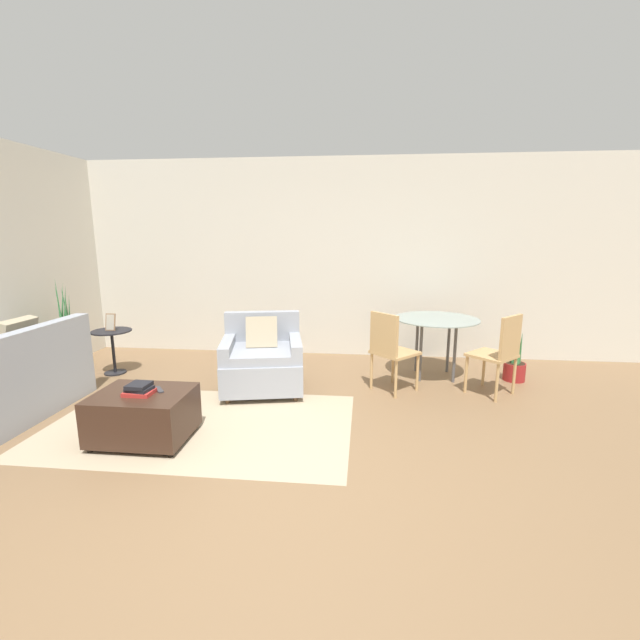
{
  "coord_description": "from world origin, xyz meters",
  "views": [
    {
      "loc": [
        0.58,
        -2.61,
        1.74
      ],
      "look_at": [
        0.08,
        2.19,
        0.75
      ],
      "focal_mm": 24.0,
      "sensor_mm": 36.0,
      "label": 1
    }
  ],
  "objects_px": {
    "potted_plant": "(69,352)",
    "dining_chair_near_right": "(500,350)",
    "tv_remote_primary": "(159,389)",
    "armchair": "(262,360)",
    "side_table": "(113,343)",
    "book_stack": "(139,389)",
    "ottoman": "(144,414)",
    "dining_table": "(436,326)",
    "potted_plant_small": "(515,365)",
    "picture_frame": "(110,322)",
    "dining_chair_near_left": "(390,347)"
  },
  "relations": [
    {
      "from": "dining_table",
      "to": "side_table",
      "type": "bearing_deg",
      "value": -175.6
    },
    {
      "from": "ottoman",
      "to": "dining_table",
      "type": "relative_size",
      "value": 0.77
    },
    {
      "from": "dining_table",
      "to": "armchair",
      "type": "bearing_deg",
      "value": -161.89
    },
    {
      "from": "ottoman",
      "to": "dining_chair_near_left",
      "type": "bearing_deg",
      "value": 32.59
    },
    {
      "from": "potted_plant",
      "to": "dining_chair_near_right",
      "type": "bearing_deg",
      "value": -2.08
    },
    {
      "from": "armchair",
      "to": "dining_table",
      "type": "xyz_separation_m",
      "value": [
        1.99,
        0.65,
        0.3
      ]
    },
    {
      "from": "book_stack",
      "to": "dining_chair_near_right",
      "type": "height_order",
      "value": "dining_chair_near_right"
    },
    {
      "from": "dining_table",
      "to": "dining_chair_near_right",
      "type": "relative_size",
      "value": 1.12
    },
    {
      "from": "armchair",
      "to": "dining_chair_near_right",
      "type": "xyz_separation_m",
      "value": [
        2.57,
        0.07,
        0.18
      ]
    },
    {
      "from": "armchair",
      "to": "dining_table",
      "type": "distance_m",
      "value": 2.12
    },
    {
      "from": "dining_chair_near_left",
      "to": "tv_remote_primary",
      "type": "bearing_deg",
      "value": -147.44
    },
    {
      "from": "armchair",
      "to": "potted_plant",
      "type": "xyz_separation_m",
      "value": [
        -2.51,
        0.26,
        -0.05
      ]
    },
    {
      "from": "side_table",
      "to": "tv_remote_primary",
      "type": "bearing_deg",
      "value": -48.48
    },
    {
      "from": "dining_chair_near_left",
      "to": "potted_plant_small",
      "type": "xyz_separation_m",
      "value": [
        1.52,
        0.54,
        -0.33
      ]
    },
    {
      "from": "armchair",
      "to": "potted_plant_small",
      "type": "relative_size",
      "value": 1.53
    },
    {
      "from": "ottoman",
      "to": "side_table",
      "type": "bearing_deg",
      "value": 127.7
    },
    {
      "from": "armchair",
      "to": "picture_frame",
      "type": "distance_m",
      "value": 2.04
    },
    {
      "from": "book_stack",
      "to": "armchair",
      "type": "bearing_deg",
      "value": 61.51
    },
    {
      "from": "dining_table",
      "to": "potted_plant_small",
      "type": "distance_m",
      "value": 1.04
    },
    {
      "from": "armchair",
      "to": "side_table",
      "type": "relative_size",
      "value": 1.84
    },
    {
      "from": "book_stack",
      "to": "potted_plant_small",
      "type": "height_order",
      "value": "potted_plant_small"
    },
    {
      "from": "potted_plant_small",
      "to": "dining_table",
      "type": "bearing_deg",
      "value": 177.33
    },
    {
      "from": "ottoman",
      "to": "dining_table",
      "type": "bearing_deg",
      "value": 35.63
    },
    {
      "from": "dining_table",
      "to": "potted_plant_small",
      "type": "xyz_separation_m",
      "value": [
        0.94,
        -0.04,
        -0.45
      ]
    },
    {
      "from": "armchair",
      "to": "potted_plant_small",
      "type": "height_order",
      "value": "armchair"
    },
    {
      "from": "armchair",
      "to": "potted_plant_small",
      "type": "bearing_deg",
      "value": 11.73
    },
    {
      "from": "picture_frame",
      "to": "potted_plant_small",
      "type": "relative_size",
      "value": 0.32
    },
    {
      "from": "side_table",
      "to": "picture_frame",
      "type": "xyz_separation_m",
      "value": [
        0.0,
        0.0,
        0.26
      ]
    },
    {
      "from": "book_stack",
      "to": "side_table",
      "type": "height_order",
      "value": "side_table"
    },
    {
      "from": "armchair",
      "to": "tv_remote_primary",
      "type": "height_order",
      "value": "armchair"
    },
    {
      "from": "book_stack",
      "to": "tv_remote_primary",
      "type": "distance_m",
      "value": 0.16
    },
    {
      "from": "picture_frame",
      "to": "book_stack",
      "type": "bearing_deg",
      "value": -52.85
    },
    {
      "from": "tv_remote_primary",
      "to": "dining_chair_near_right",
      "type": "xyz_separation_m",
      "value": [
        3.18,
        1.29,
        0.09
      ]
    },
    {
      "from": "potted_plant",
      "to": "dining_chair_near_right",
      "type": "relative_size",
      "value": 1.35
    },
    {
      "from": "potted_plant",
      "to": "side_table",
      "type": "xyz_separation_m",
      "value": [
        0.53,
        0.09,
        0.11
      ]
    },
    {
      "from": "armchair",
      "to": "potted_plant_small",
      "type": "xyz_separation_m",
      "value": [
        2.93,
        0.61,
        -0.15
      ]
    },
    {
      "from": "dining_chair_near_right",
      "to": "ottoman",
      "type": "bearing_deg",
      "value": -157.53
    },
    {
      "from": "ottoman",
      "to": "dining_table",
      "type": "distance_m",
      "value": 3.36
    },
    {
      "from": "picture_frame",
      "to": "potted_plant_small",
      "type": "bearing_deg",
      "value": 3.05
    },
    {
      "from": "book_stack",
      "to": "side_table",
      "type": "xyz_separation_m",
      "value": [
        -1.27,
        1.67,
        -0.07
      ]
    },
    {
      "from": "tv_remote_primary",
      "to": "armchair",
      "type": "bearing_deg",
      "value": 63.66
    },
    {
      "from": "dining_table",
      "to": "dining_chair_near_right",
      "type": "xyz_separation_m",
      "value": [
        0.58,
        -0.58,
        -0.12
      ]
    },
    {
      "from": "ottoman",
      "to": "book_stack",
      "type": "distance_m",
      "value": 0.24
    },
    {
      "from": "ottoman",
      "to": "tv_remote_primary",
      "type": "xyz_separation_m",
      "value": [
        0.12,
        0.08,
        0.2
      ]
    },
    {
      "from": "tv_remote_primary",
      "to": "dining_chair_near_right",
      "type": "relative_size",
      "value": 0.17
    },
    {
      "from": "book_stack",
      "to": "picture_frame",
      "type": "distance_m",
      "value": 2.1
    },
    {
      "from": "dining_table",
      "to": "potted_plant_small",
      "type": "height_order",
      "value": "dining_table"
    },
    {
      "from": "side_table",
      "to": "potted_plant",
      "type": "bearing_deg",
      "value": -170.25
    },
    {
      "from": "armchair",
      "to": "ottoman",
      "type": "distance_m",
      "value": 1.48
    },
    {
      "from": "ottoman",
      "to": "tv_remote_primary",
      "type": "bearing_deg",
      "value": 33.22
    }
  ]
}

